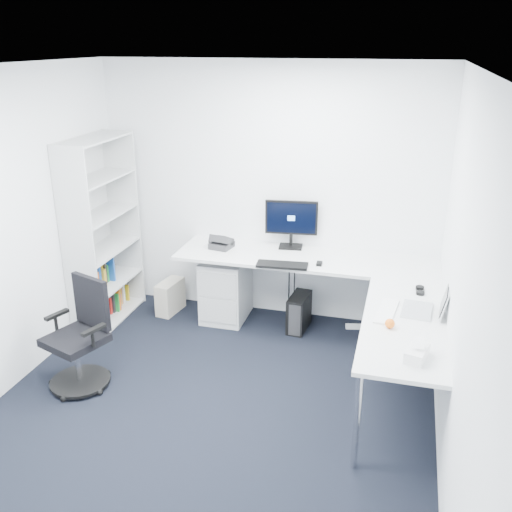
% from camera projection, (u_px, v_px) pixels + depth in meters
% --- Properties ---
extents(ground, '(4.20, 4.20, 0.00)m').
position_uv_depth(ground, '(204.00, 421.00, 4.59)').
color(ground, black).
extents(ceiling, '(4.20, 4.20, 0.00)m').
position_uv_depth(ceiling, '(190.00, 69.00, 3.62)').
color(ceiling, white).
extents(wall_back, '(3.60, 0.02, 2.70)m').
position_uv_depth(wall_back, '(268.00, 194.00, 6.00)').
color(wall_back, white).
rests_on(wall_back, ground).
extents(wall_front, '(3.60, 0.02, 2.70)m').
position_uv_depth(wall_front, '(7.00, 460.00, 2.21)').
color(wall_front, white).
rests_on(wall_front, ground).
extents(wall_right, '(0.02, 4.20, 2.70)m').
position_uv_depth(wall_right, '(461.00, 293.00, 3.67)').
color(wall_right, white).
rests_on(wall_right, ground).
extents(l_desk, '(2.78, 1.56, 0.81)m').
position_uv_depth(l_desk, '(305.00, 309.00, 5.57)').
color(l_desk, silver).
rests_on(l_desk, ground).
extents(drawer_pedestal, '(0.45, 0.56, 0.69)m').
position_uv_depth(drawer_pedestal, '(226.00, 288.00, 6.18)').
color(drawer_pedestal, silver).
rests_on(drawer_pedestal, ground).
extents(bookshelf, '(0.38, 0.99, 1.98)m').
position_uv_depth(bookshelf, '(102.00, 232.00, 5.94)').
color(bookshelf, silver).
rests_on(bookshelf, ground).
extents(task_chair, '(0.69, 0.69, 0.97)m').
position_uv_depth(task_chair, '(75.00, 337.00, 4.89)').
color(task_chair, black).
rests_on(task_chair, ground).
extents(black_pc_tower, '(0.21, 0.41, 0.38)m').
position_uv_depth(black_pc_tower, '(299.00, 312.00, 5.98)').
color(black_pc_tower, black).
rests_on(black_pc_tower, ground).
extents(beige_pc_tower, '(0.23, 0.40, 0.36)m').
position_uv_depth(beige_pc_tower, '(170.00, 297.00, 6.37)').
color(beige_pc_tower, beige).
rests_on(beige_pc_tower, ground).
extents(power_strip, '(0.36, 0.14, 0.04)m').
position_uv_depth(power_strip, '(362.00, 327.00, 6.04)').
color(power_strip, white).
rests_on(power_strip, ground).
extents(monitor, '(0.56, 0.24, 0.52)m').
position_uv_depth(monitor, '(291.00, 224.00, 5.93)').
color(monitor, black).
rests_on(monitor, l_desk).
extents(black_keyboard, '(0.51, 0.22, 0.02)m').
position_uv_depth(black_keyboard, '(282.00, 265.00, 5.53)').
color(black_keyboard, black).
rests_on(black_keyboard, l_desk).
extents(mouse, '(0.06, 0.09, 0.03)m').
position_uv_depth(mouse, '(319.00, 264.00, 5.56)').
color(mouse, black).
rests_on(mouse, l_desk).
extents(desk_phone, '(0.25, 0.25, 0.15)m').
position_uv_depth(desk_phone, '(221.00, 241.00, 5.99)').
color(desk_phone, '#2A2A2C').
rests_on(desk_phone, l_desk).
extents(laptop, '(0.37, 0.36, 0.24)m').
position_uv_depth(laptop, '(418.00, 298.00, 4.58)').
color(laptop, silver).
rests_on(laptop, l_desk).
extents(white_keyboard, '(0.19, 0.48, 0.02)m').
position_uv_depth(white_keyboard, '(387.00, 311.00, 4.60)').
color(white_keyboard, white).
rests_on(white_keyboard, l_desk).
extents(headphones, '(0.11, 0.18, 0.05)m').
position_uv_depth(headphones, '(420.00, 289.00, 4.97)').
color(headphones, black).
rests_on(headphones, l_desk).
extents(orange_fruit, '(0.08, 0.08, 0.08)m').
position_uv_depth(orange_fruit, '(390.00, 324.00, 4.34)').
color(orange_fruit, orange).
rests_on(orange_fruit, l_desk).
extents(tissue_box, '(0.18, 0.27, 0.08)m').
position_uv_depth(tissue_box, '(417.00, 353.00, 3.92)').
color(tissue_box, white).
rests_on(tissue_box, l_desk).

